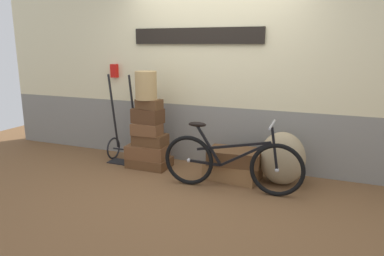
{
  "coord_description": "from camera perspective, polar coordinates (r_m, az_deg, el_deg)",
  "views": [
    {
      "loc": [
        1.61,
        -3.98,
        1.69
      ],
      "look_at": [
        -0.1,
        0.18,
        0.65
      ],
      "focal_mm": 33.83,
      "sensor_mm": 36.0,
      "label": 1
    }
  ],
  "objects": [
    {
      "name": "ground",
      "position": [
        4.62,
        0.27,
        -8.8
      ],
      "size": [
        9.22,
        5.2,
        0.06
      ],
      "primitive_type": "cube",
      "color": "brown"
    },
    {
      "name": "suitcase_7",
      "position": [
        4.61,
        6.78,
        -4.51
      ],
      "size": [
        0.68,
        0.46,
        0.18
      ],
      "primitive_type": "cube",
      "rotation": [
        0.0,
        0.0,
        0.08
      ],
      "color": "brown",
      "rests_on": "suitcase_6"
    },
    {
      "name": "suitcase_0",
      "position": [
        5.17,
        -6.71,
        -5.35
      ],
      "size": [
        0.58,
        0.4,
        0.14
      ],
      "primitive_type": "cube",
      "rotation": [
        0.0,
        0.0,
        -0.0
      ],
      "color": "brown",
      "rests_on": "ground"
    },
    {
      "name": "luggage_trolley",
      "position": [
        5.43,
        -10.67,
        -2.27
      ],
      "size": [
        0.43,
        0.39,
        1.28
      ],
      "color": "black",
      "rests_on": "ground"
    },
    {
      "name": "suitcase_2",
      "position": [
        5.07,
        -6.59,
        -1.83
      ],
      "size": [
        0.46,
        0.3,
        0.16
      ],
      "primitive_type": "cube",
      "rotation": [
        0.0,
        0.0,
        -0.03
      ],
      "color": "brown",
      "rests_on": "suitcase_1"
    },
    {
      "name": "burlap_sack",
      "position": [
        4.58,
        14.03,
        -4.66
      ],
      "size": [
        0.56,
        0.48,
        0.66
      ],
      "primitive_type": "ellipsoid",
      "color": "#9E8966",
      "rests_on": "ground"
    },
    {
      "name": "suitcase_4",
      "position": [
        5.01,
        -7.0,
        1.91
      ],
      "size": [
        0.43,
        0.3,
        0.2
      ],
      "primitive_type": "cube",
      "rotation": [
        0.0,
        0.0,
        -0.12
      ],
      "color": "#4C2D19",
      "rests_on": "suitcase_3"
    },
    {
      "name": "station_building",
      "position": [
        5.1,
        4.0,
        8.28
      ],
      "size": [
        7.22,
        0.74,
        2.54
      ],
      "color": "gray",
      "rests_on": "ground"
    },
    {
      "name": "suitcase_6",
      "position": [
        4.72,
        6.47,
        -6.64
      ],
      "size": [
        0.71,
        0.5,
        0.22
      ],
      "primitive_type": "cube",
      "rotation": [
        0.0,
        0.0,
        -0.1
      ],
      "color": "olive",
      "rests_on": "ground"
    },
    {
      "name": "suitcase_5",
      "position": [
        4.97,
        -6.78,
        3.76
      ],
      "size": [
        0.36,
        0.24,
        0.13
      ],
      "primitive_type": "cube",
      "rotation": [
        0.0,
        0.0,
        -0.1
      ],
      "color": "brown",
      "rests_on": "suitcase_4"
    },
    {
      "name": "suitcase_3",
      "position": [
        5.01,
        -7.13,
        -0.18
      ],
      "size": [
        0.4,
        0.26,
        0.16
      ],
      "primitive_type": "cube",
      "rotation": [
        0.0,
        0.0,
        0.03
      ],
      "color": "brown",
      "rests_on": "suitcase_2"
    },
    {
      "name": "bicycle",
      "position": [
        4.28,
        6.1,
        -5.48
      ],
      "size": [
        1.68,
        0.46,
        0.84
      ],
      "color": "black",
      "rests_on": "ground"
    },
    {
      "name": "suitcase_1",
      "position": [
        5.12,
        -7.04,
        -3.68
      ],
      "size": [
        0.58,
        0.39,
        0.18
      ],
      "primitive_type": "cube",
      "rotation": [
        0.0,
        0.0,
        0.08
      ],
      "color": "brown",
      "rests_on": "suitcase_0"
    },
    {
      "name": "wicker_basket",
      "position": [
        4.92,
        -7.26,
        6.67
      ],
      "size": [
        0.29,
        0.29,
        0.38
      ],
      "primitive_type": "cylinder",
      "color": "tan",
      "rests_on": "suitcase_5"
    }
  ]
}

